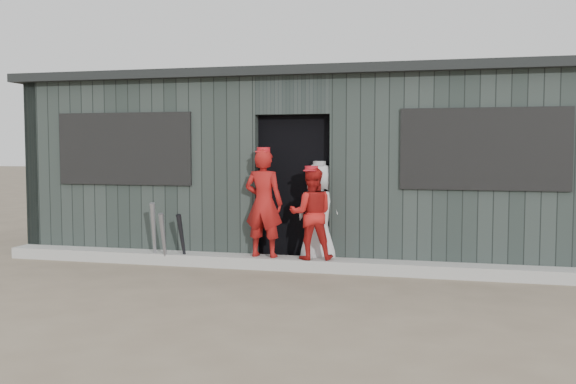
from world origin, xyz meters
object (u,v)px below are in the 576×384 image
(bat_mid, at_px, (164,239))
(dugout, at_px, (315,166))
(player_red_right, at_px, (311,214))
(player_red_left, at_px, (264,203))
(bat_left, at_px, (154,233))
(player_grey_back, at_px, (319,215))
(bat_right, at_px, (182,240))

(bat_mid, height_order, dugout, dugout)
(bat_mid, bearing_deg, dugout, 49.47)
(player_red_right, bearing_deg, player_red_left, -15.35)
(bat_left, bearing_deg, dugout, 45.67)
(bat_mid, height_order, player_red_right, player_red_right)
(player_red_left, height_order, player_grey_back, player_red_left)
(bat_right, relative_size, player_red_right, 0.61)
(player_red_left, relative_size, dugout, 0.17)
(player_red_right, bearing_deg, bat_left, -9.79)
(bat_mid, relative_size, bat_right, 1.03)
(player_red_right, bearing_deg, bat_mid, -7.54)
(bat_left, height_order, player_grey_back, player_grey_back)
(player_red_right, bearing_deg, bat_right, -9.75)
(bat_left, relative_size, player_red_left, 0.62)
(player_red_left, bearing_deg, dugout, -95.86)
(bat_right, xyz_separation_m, player_red_left, (1.08, 0.13, 0.50))
(bat_mid, distance_m, player_red_left, 1.42)
(player_grey_back, height_order, dugout, dugout)
(bat_right, distance_m, player_red_right, 1.77)
(bat_mid, distance_m, player_grey_back, 2.07)
(bat_left, bearing_deg, player_red_left, 5.89)
(bat_right, bearing_deg, player_red_right, 3.54)
(bat_mid, bearing_deg, player_grey_back, 14.02)
(bat_mid, bearing_deg, bat_right, 21.59)
(player_red_left, bearing_deg, player_grey_back, -152.68)
(bat_mid, xyz_separation_m, player_red_left, (1.31, 0.22, 0.49))
(bat_mid, height_order, player_grey_back, player_grey_back)
(player_red_right, distance_m, dugout, 1.83)
(bat_right, bearing_deg, dugout, 52.29)
(bat_right, xyz_separation_m, dugout, (1.41, 1.83, 0.94))
(dugout, bearing_deg, bat_mid, -130.53)
(bat_left, xyz_separation_m, player_red_left, (1.48, 0.15, 0.42))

